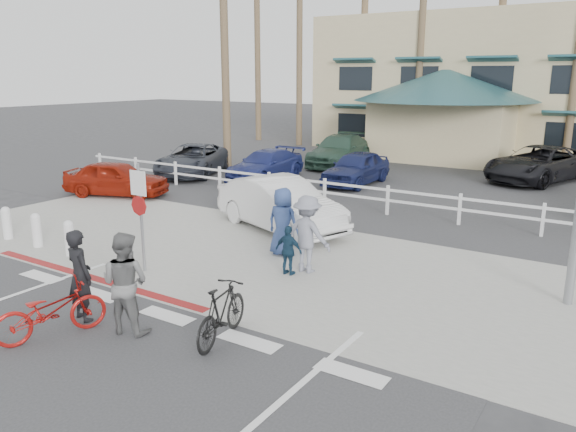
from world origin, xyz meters
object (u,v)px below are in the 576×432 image
Objects in this scene: sign_post at (141,212)px; bike_red at (51,311)px; bike_black at (222,313)px; car_red_compact at (116,178)px; car_white_sedan at (280,204)px.

sign_post reaches higher than bike_red.
bike_black is at bearing -25.02° from sign_post.
sign_post is 3.68m from bike_red.
car_red_compact is at bearing 143.07° from sign_post.
car_white_sedan is 8.02m from car_red_compact.
bike_black is 13.34m from car_red_compact.
bike_black is (2.64, 1.54, 0.02)m from bike_red.
car_white_sedan is 1.19× the size of car_red_compact.
car_white_sedan is at bearing -114.39° from car_red_compact.
bike_black is at bearing -128.35° from bike_red.
sign_post is 1.65× the size of bike_black.
bike_black is 0.37× the size of car_white_sedan.
car_white_sedan reaches higher than bike_black.
bike_red is 1.11× the size of bike_black.
car_red_compact is (-11.17, 7.30, 0.15)m from bike_black.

